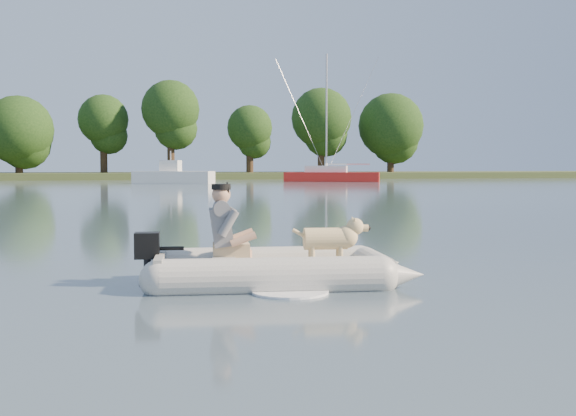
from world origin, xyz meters
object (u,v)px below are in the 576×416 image
object	(u,v)px
motorboat	(174,168)
man	(223,224)
dog	(326,243)
sailboat	(331,176)
dinghy	(277,238)

from	to	relation	value
motorboat	man	bearing A→B (deg)	-72.42
man	dog	xyz separation A→B (m)	(1.18, -0.15, -0.23)
man	sailboat	world-z (taller)	sailboat
dog	motorboat	distance (m)	44.10
man	dog	bearing A→B (deg)	-0.00
dinghy	dog	xyz separation A→B (m)	(0.57, -0.03, -0.06)
man	sailboat	xyz separation A→B (m)	(16.29, 47.09, -0.23)
man	motorboat	world-z (taller)	motorboat
sailboat	dog	bearing A→B (deg)	-84.65
dog	man	bearing A→B (deg)	180.00
man	motorboat	size ratio (longest dim) A/B	0.16
dog	motorboat	world-z (taller)	motorboat
dinghy	dog	bearing A→B (deg)	4.57
dinghy	sailboat	distance (m)	49.75
dinghy	motorboat	distance (m)	44.10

